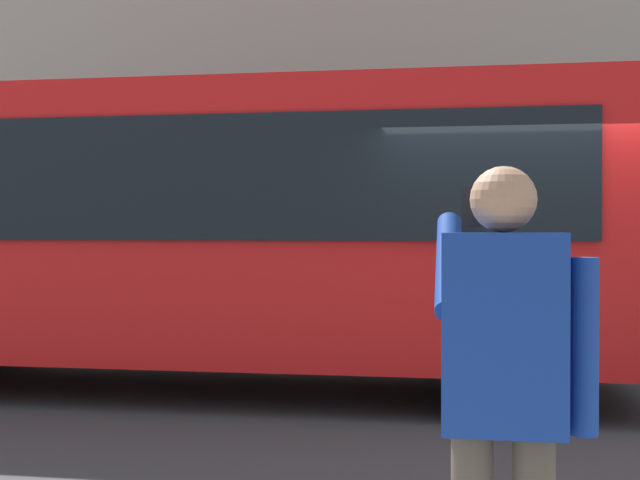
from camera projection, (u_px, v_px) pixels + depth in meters
The scene contains 3 objects.
ground_plane at pixel (526, 411), 7.61m from camera, with size 60.00×60.00×0.00m, color #38383A.
red_bus at pixel (195, 226), 8.63m from camera, with size 9.05×2.54×3.08m.
pedestrian_photographer at pixel (504, 380), 2.78m from camera, with size 0.53×0.52×1.70m.
Camera 1 is at (0.61, 7.79, 1.64)m, focal length 47.15 mm.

